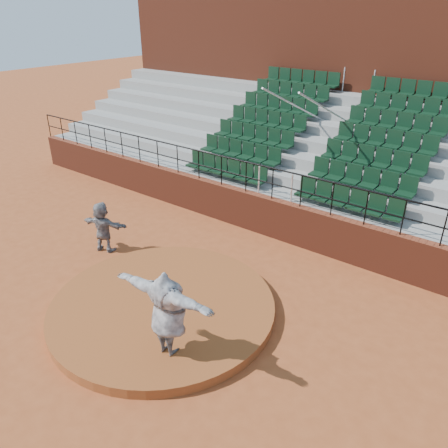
% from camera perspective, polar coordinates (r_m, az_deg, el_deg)
% --- Properties ---
extents(ground, '(90.00, 90.00, 0.00)m').
position_cam_1_polar(ground, '(11.13, -7.94, -11.12)').
color(ground, '#9D4A23').
rests_on(ground, ground).
extents(pitchers_mound, '(5.50, 5.50, 0.25)m').
position_cam_1_polar(pitchers_mound, '(11.06, -7.98, -10.61)').
color(pitchers_mound, brown).
rests_on(pitchers_mound, ground).
extents(pitching_rubber, '(0.60, 0.15, 0.03)m').
position_cam_1_polar(pitching_rubber, '(11.06, -7.48, -9.67)').
color(pitching_rubber, white).
rests_on(pitching_rubber, pitchers_mound).
extents(boundary_wall, '(24.00, 0.30, 1.30)m').
position_cam_1_polar(boundary_wall, '(14.17, 6.12, 0.92)').
color(boundary_wall, maroon).
rests_on(boundary_wall, ground).
extents(wall_railing, '(24.04, 0.05, 1.03)m').
position_cam_1_polar(wall_railing, '(13.63, 6.40, 6.15)').
color(wall_railing, black).
rests_on(wall_railing, boundary_wall).
extents(seating_deck, '(24.00, 5.97, 4.63)m').
position_cam_1_polar(seating_deck, '(16.89, 12.81, 7.64)').
color(seating_deck, gray).
rests_on(seating_deck, ground).
extents(press_box_facade, '(24.00, 3.00, 7.10)m').
position_cam_1_polar(press_box_facade, '(19.97, 18.54, 16.13)').
color(press_box_facade, maroon).
rests_on(press_box_facade, ground).
extents(pitcher, '(2.46, 0.79, 1.98)m').
position_cam_1_polar(pitcher, '(9.03, -7.37, -11.45)').
color(pitcher, black).
rests_on(pitcher, pitchers_mound).
extents(fielder, '(1.55, 0.87, 1.60)m').
position_cam_1_polar(fielder, '(13.63, -15.56, -0.37)').
color(fielder, black).
rests_on(fielder, ground).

